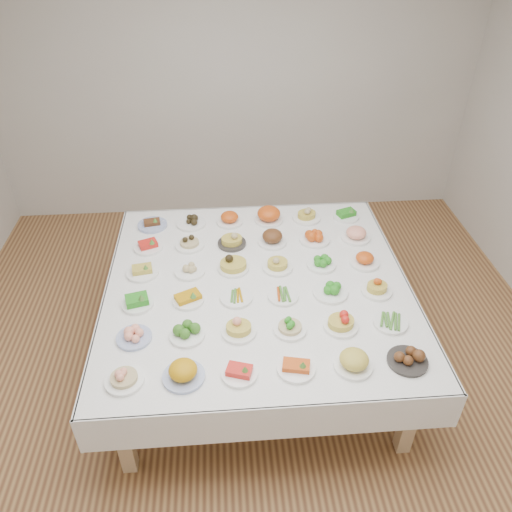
{
  "coord_description": "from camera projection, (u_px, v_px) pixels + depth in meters",
  "views": [
    {
      "loc": [
        -0.18,
        -2.61,
        3.01
      ],
      "look_at": [
        0.05,
        0.3,
        0.88
      ],
      "focal_mm": 35.0,
      "sensor_mm": 36.0,
      "label": 1
    }
  ],
  "objects": [
    {
      "name": "room_envelope",
      "position": [
        251.0,
        151.0,
        2.8
      ],
      "size": [
        5.02,
        5.02,
        2.81
      ],
      "color": "#A77A45",
      "rests_on": "ground"
    },
    {
      "name": "display_table",
      "position": [
        258.0,
        290.0,
        3.61
      ],
      "size": [
        2.17,
        2.17,
        0.75
      ],
      "color": "white",
      "rests_on": "ground"
    },
    {
      "name": "dish_0",
      "position": [
        123.0,
        375.0,
        2.81
      ],
      "size": [
        0.22,
        0.22,
        0.12
      ],
      "color": "white",
      "rests_on": "display_table"
    },
    {
      "name": "dish_1",
      "position": [
        183.0,
        371.0,
        2.83
      ],
      "size": [
        0.24,
        0.24,
        0.12
      ],
      "color": "#4C66B2",
      "rests_on": "display_table"
    },
    {
      "name": "dish_2",
      "position": [
        239.0,
        372.0,
        2.86
      ],
      "size": [
        0.21,
        0.21,
        0.08
      ],
      "color": "white",
      "rests_on": "display_table"
    },
    {
      "name": "dish_3",
      "position": [
        296.0,
        366.0,
        2.89
      ],
      "size": [
        0.22,
        0.22,
        0.09
      ],
      "color": "white",
      "rests_on": "display_table"
    },
    {
      "name": "dish_4",
      "position": [
        354.0,
        361.0,
        2.9
      ],
      "size": [
        0.23,
        0.23,
        0.12
      ],
      "color": "white",
      "rests_on": "display_table"
    },
    {
      "name": "dish_5",
      "position": [
        408.0,
        356.0,
        2.93
      ],
      "size": [
        0.24,
        0.24,
        0.11
      ],
      "color": "#2E2B28",
      "rests_on": "display_table"
    },
    {
      "name": "dish_6",
      "position": [
        134.0,
        335.0,
        3.1
      ],
      "size": [
        0.22,
        0.22,
        0.09
      ],
      "color": "#4C66B2",
      "rests_on": "display_table"
    },
    {
      "name": "dish_7",
      "position": [
        187.0,
        331.0,
        3.11
      ],
      "size": [
        0.22,
        0.22,
        0.1
      ],
      "color": "white",
      "rests_on": "display_table"
    },
    {
      "name": "dish_8",
      "position": [
        239.0,
        326.0,
        3.12
      ],
      "size": [
        0.22,
        0.22,
        0.13
      ],
      "color": "white",
      "rests_on": "display_table"
    },
    {
      "name": "dish_9",
      "position": [
        290.0,
        324.0,
        3.14
      ],
      "size": [
        0.22,
        0.22,
        0.12
      ],
      "color": "white",
      "rests_on": "display_table"
    },
    {
      "name": "dish_10",
      "position": [
        341.0,
        320.0,
        3.16
      ],
      "size": [
        0.22,
        0.22,
        0.14
      ],
      "color": "white",
      "rests_on": "display_table"
    },
    {
      "name": "dish_11",
      "position": [
        390.0,
        322.0,
        3.21
      ],
      "size": [
        0.22,
        0.22,
        0.05
      ],
      "color": "white",
      "rests_on": "display_table"
    },
    {
      "name": "dish_12",
      "position": [
        137.0,
        300.0,
        3.35
      ],
      "size": [
        0.21,
        0.21,
        0.1
      ],
      "color": "white",
      "rests_on": "display_table"
    },
    {
      "name": "dish_13",
      "position": [
        188.0,
        296.0,
        3.38
      ],
      "size": [
        0.22,
        0.22,
        0.1
      ],
      "color": "white",
      "rests_on": "display_table"
    },
    {
      "name": "dish_14",
      "position": [
        236.0,
        297.0,
        3.41
      ],
      "size": [
        0.22,
        0.22,
        0.05
      ],
      "color": "white",
      "rests_on": "display_table"
    },
    {
      "name": "dish_15",
      "position": [
        283.0,
        295.0,
        3.43
      ],
      "size": [
        0.21,
        0.21,
        0.05
      ],
      "color": "white",
      "rests_on": "display_table"
    },
    {
      "name": "dish_16",
      "position": [
        331.0,
        289.0,
        3.44
      ],
      "size": [
        0.24,
        0.24,
        0.1
      ],
      "color": "white",
      "rests_on": "display_table"
    },
    {
      "name": "dish_17",
      "position": [
        377.0,
        286.0,
        3.45
      ],
      "size": [
        0.21,
        0.21,
        0.12
      ],
      "color": "white",
      "rests_on": "display_table"
    },
    {
      "name": "dish_18",
      "position": [
        142.0,
        270.0,
        3.63
      ],
      "size": [
        0.23,
        0.23,
        0.09
      ],
      "color": "white",
      "rests_on": "display_table"
    },
    {
      "name": "dish_19",
      "position": [
        190.0,
        269.0,
        3.64
      ],
      "size": [
        0.22,
        0.22,
        0.09
      ],
      "color": "white",
      "rests_on": "display_table"
    },
    {
      "name": "dish_20",
      "position": [
        233.0,
        262.0,
        3.65
      ],
      "size": [
        0.23,
        0.23,
        0.15
      ],
      "color": "white",
      "rests_on": "display_table"
    },
    {
      "name": "dish_21",
      "position": [
        278.0,
        262.0,
        3.67
      ],
      "size": [
        0.22,
        0.22,
        0.13
      ],
      "color": "white",
      "rests_on": "display_table"
    },
    {
      "name": "dish_22",
      "position": [
        321.0,
        262.0,
        3.7
      ],
      "size": [
        0.21,
        0.21,
        0.09
      ],
      "color": "white",
      "rests_on": "display_table"
    },
    {
      "name": "dish_23",
      "position": [
        365.0,
        258.0,
        3.72
      ],
      "size": [
        0.22,
        0.22,
        0.12
      ],
      "color": "white",
      "rests_on": "display_table"
    },
    {
      "name": "dish_24",
      "position": [
        148.0,
        244.0,
        3.89
      ],
      "size": [
        0.22,
        0.22,
        0.1
      ],
      "color": "white",
      "rests_on": "display_table"
    },
    {
      "name": "dish_25",
      "position": [
        189.0,
        240.0,
        3.9
      ],
      "size": [
        0.23,
        0.23,
        0.12
      ],
      "color": "white",
      "rests_on": "display_table"
    },
    {
      "name": "dish_26",
      "position": [
        232.0,
        238.0,
        3.92
      ],
      "size": [
        0.22,
        0.22,
        0.14
      ],
      "color": "#2E2B28",
      "rests_on": "display_table"
    },
    {
      "name": "dish_27",
      "position": [
        272.0,
        237.0,
        3.94
      ],
      "size": [
        0.22,
        0.22,
        0.13
      ],
      "color": "white",
      "rests_on": "display_table"
    },
    {
      "name": "dish_28",
      "position": [
        315.0,
        235.0,
        3.97
      ],
      "size": [
        0.24,
        0.24,
        0.11
      ],
      "color": "white",
      "rests_on": "display_table"
    },
    {
      "name": "dish_29",
      "position": [
        356.0,
        234.0,
        3.99
      ],
      "size": [
        0.23,
        0.23,
        0.12
      ],
      "color": "white",
      "rests_on": "display_table"
    },
    {
      "name": "dish_30",
      "position": [
        152.0,
        223.0,
        4.15
      ],
      "size": [
        0.24,
        0.24,
        0.09
      ],
      "color": "#4C66B2",
      "rests_on": "display_table"
    },
    {
      "name": "dish_31",
      "position": [
        191.0,
        221.0,
        4.17
      ],
      "size": [
        0.24,
        0.24,
        0.1
      ],
      "color": "white",
      "rests_on": "display_table"
    },
    {
      "name": "dish_32",
      "position": [
        230.0,
        218.0,
        4.18
      ],
      "size": [
        0.22,
        0.22,
        0.12
      ],
      "color": "white",
      "rests_on": "display_table"
    },
    {
      "name": "dish_33",
      "position": [
        269.0,
        214.0,
        4.2
      ],
      "size": [
        0.24,
        0.24,
        0.14
      ],
      "color": "white",
      "rests_on": "display_table"
    },
    {
      "name": "dish_34",
      "position": [
        307.0,
        213.0,
        4.22
      ],
      "size": [
        0.24,
        0.23,
        0.14
      ],
      "color": "white",
      "rests_on": "display_table"
    },
    {
      "name": "dish_35",
      "position": [
        346.0,
        213.0,
        4.26
      ],
      "size": [
        0.22,
        0.22,
        0.1
      ],
      "color": "white",
      "rests_on": "display_table"
    }
  ]
}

